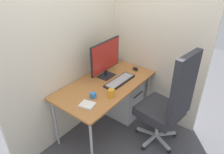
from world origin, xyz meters
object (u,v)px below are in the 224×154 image
(pen_holder, at_px, (117,59))
(coffee_mug, at_px, (111,93))
(mouse, at_px, (135,69))
(office_chair, at_px, (169,103))
(desk_clamp_accessory, at_px, (93,95))
(filing_cabinet, at_px, (122,95))
(notebook, at_px, (87,105))
(keyboard, at_px, (120,81))
(monitor, at_px, (106,58))

(pen_holder, distance_m, coffee_mug, 0.88)
(mouse, bearing_deg, office_chair, -104.93)
(desk_clamp_accessory, bearing_deg, filing_cabinet, 8.66)
(desk_clamp_accessory, bearing_deg, office_chair, -51.69)
(coffee_mug, distance_m, desk_clamp_accessory, 0.21)
(coffee_mug, bearing_deg, notebook, 161.75)
(filing_cabinet, xyz_separation_m, desk_clamp_accessory, (-0.74, -0.11, 0.46))
(keyboard, bearing_deg, desk_clamp_accessory, 175.58)
(monitor, height_order, notebook, monitor)
(office_chair, distance_m, desk_clamp_accessory, 0.88)
(notebook, bearing_deg, keyboard, -12.89)
(monitor, xyz_separation_m, desk_clamp_accessory, (-0.48, -0.20, -0.24))
(filing_cabinet, distance_m, desk_clamp_accessory, 0.88)
(office_chair, bearing_deg, monitor, 94.19)
(office_chair, height_order, coffee_mug, office_chair)
(monitor, bearing_deg, notebook, -158.27)
(filing_cabinet, bearing_deg, mouse, -48.87)
(office_chair, relative_size, filing_cabinet, 2.11)
(monitor, distance_m, mouse, 0.51)
(filing_cabinet, height_order, desk_clamp_accessory, desk_clamp_accessory)
(keyboard, relative_size, desk_clamp_accessory, 7.04)
(pen_holder, relative_size, coffee_mug, 1.67)
(pen_holder, bearing_deg, keyboard, -139.38)
(office_chair, relative_size, desk_clamp_accessory, 19.84)
(keyboard, relative_size, pen_holder, 2.59)
(keyboard, relative_size, coffee_mug, 4.33)
(coffee_mug, bearing_deg, filing_cabinet, 23.70)
(office_chair, bearing_deg, pen_holder, 71.12)
(office_chair, xyz_separation_m, mouse, (0.32, 0.66, 0.10))
(filing_cabinet, distance_m, keyboard, 0.54)
(keyboard, height_order, desk_clamp_accessory, desk_clamp_accessory)
(monitor, bearing_deg, filing_cabinet, -18.59)
(keyboard, height_order, notebook, keyboard)
(notebook, bearing_deg, filing_cabinet, -3.83)
(coffee_mug, bearing_deg, office_chair, -53.72)
(office_chair, height_order, mouse, office_chair)
(monitor, relative_size, keyboard, 1.16)
(pen_holder, height_order, coffee_mug, pen_holder)
(mouse, xyz_separation_m, desk_clamp_accessory, (-0.86, 0.02, 0.01))
(keyboard, relative_size, mouse, 5.43)
(mouse, distance_m, notebook, 1.01)
(monitor, xyz_separation_m, notebook, (-0.63, -0.25, -0.26))
(filing_cabinet, bearing_deg, keyboard, -151.63)
(office_chair, bearing_deg, desk_clamp_accessory, 128.31)
(desk_clamp_accessory, bearing_deg, mouse, -1.65)
(filing_cabinet, relative_size, mouse, 7.27)
(filing_cabinet, bearing_deg, notebook, -169.67)
(coffee_mug, bearing_deg, monitor, 46.45)
(mouse, bearing_deg, notebook, -167.97)
(filing_cabinet, bearing_deg, desk_clamp_accessory, -171.34)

